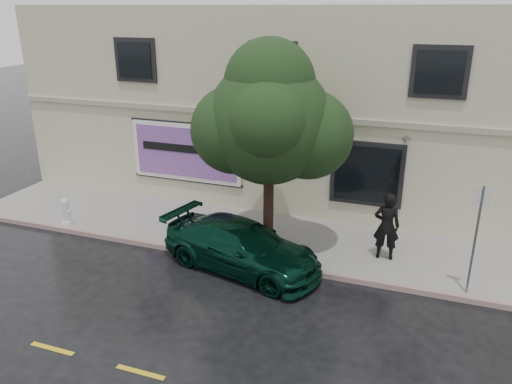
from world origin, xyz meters
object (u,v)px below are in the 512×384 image
(street_tree, at_px, (269,123))
(fire_hydrant, at_px, (66,211))
(pedestrian, at_px, (387,226))
(car, at_px, (242,246))

(street_tree, xyz_separation_m, fire_hydrant, (-6.92, -0.41, -3.41))
(pedestrian, xyz_separation_m, street_tree, (-3.28, -0.69, 2.85))
(car, xyz_separation_m, fire_hydrant, (-6.48, 0.60, -0.10))
(car, bearing_deg, street_tree, -9.87)
(car, height_order, pedestrian, pedestrian)
(car, distance_m, pedestrian, 4.13)
(fire_hydrant, bearing_deg, car, 12.20)
(pedestrian, bearing_deg, street_tree, 6.26)
(car, distance_m, street_tree, 3.49)
(street_tree, relative_size, fire_hydrant, 6.24)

